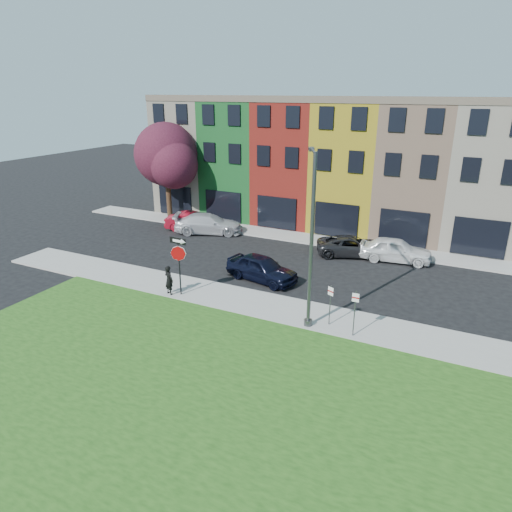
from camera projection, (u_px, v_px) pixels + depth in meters
The scene contains 16 objects.
ground at pixel (236, 331), 21.92m from camera, with size 120.00×120.00×0.00m, color black.
sidewalk_near at pixel (298, 313), 23.60m from camera, with size 40.00×3.00×0.12m, color gray.
sidewalk_far at pixel (294, 237), 35.78m from camera, with size 40.00×2.40×0.12m, color gray.
grass_park at pixel (376, 480), 13.54m from camera, with size 40.00×16.00×0.10m, color #1D4213.
rowhouse_block at pixel (327, 163), 39.09m from camera, with size 30.00×10.12×10.00m.
stop_sign at pixel (178, 255), 24.78m from camera, with size 1.05×0.12×3.33m.
man at pixel (169, 280), 25.38m from camera, with size 0.70×0.56×1.68m, color black.
sedan_near at pixel (262, 268), 27.54m from camera, with size 4.86×2.73×1.56m, color black.
parked_car_red at pixel (193, 221), 37.44m from camera, with size 4.72×2.94×1.47m, color maroon.
parked_car_silver at pixel (208, 224), 36.60m from camera, with size 5.88×4.13×1.58m, color #B5B4B9.
parked_car_dark at pixel (352, 246), 31.71m from camera, with size 5.39×3.88×1.36m, color black.
parked_car_white at pixel (395, 250), 30.62m from camera, with size 4.92×2.46×1.61m, color silver.
street_lamp at pixel (311, 242), 21.00m from camera, with size 1.29×2.42×8.33m.
parking_sign_a at pixel (330, 300), 21.88m from camera, with size 0.30×0.16×2.07m.
parking_sign_b at pixel (355, 308), 20.84m from camera, with size 0.32×0.08×2.27m.
tree_purple at pixel (167, 156), 38.64m from camera, with size 6.40×5.60×8.30m.
Camera 1 is at (9.39, -16.92, 10.96)m, focal length 32.00 mm.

